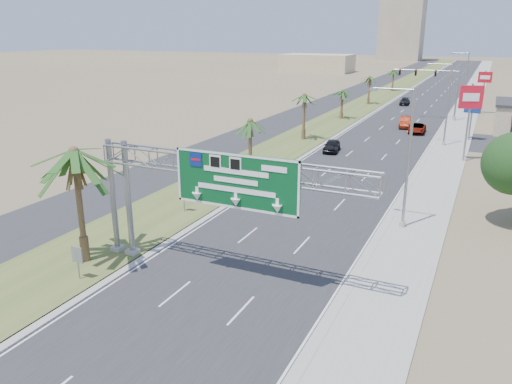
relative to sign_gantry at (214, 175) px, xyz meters
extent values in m
plane|color=#8C7A59|center=(1.06, -9.93, -6.06)|extent=(600.00, 600.00, 0.00)
cube|color=#28282B|center=(1.06, 100.07, -6.05)|extent=(12.00, 300.00, 0.02)
cube|color=#9E9B93|center=(9.56, 100.07, -6.01)|extent=(4.00, 300.00, 0.10)
cube|color=#46602A|center=(-8.94, 100.07, -6.00)|extent=(7.00, 300.00, 0.12)
cube|color=#28282B|center=(-15.94, 100.07, -6.05)|extent=(8.00, 300.00, 0.02)
cylinder|color=gray|center=(-6.14, 0.07, -2.36)|extent=(0.36, 0.36, 7.40)
cylinder|color=gray|center=(-7.34, 0.07, -2.36)|extent=(0.36, 0.36, 7.40)
cube|color=#9E9B93|center=(-6.14, 0.07, -5.86)|extent=(0.70, 0.70, 0.40)
cube|color=#9E9B93|center=(-7.34, 0.07, -5.86)|extent=(0.70, 0.70, 0.40)
cube|color=#084A20|center=(1.56, -0.41, -0.06)|extent=(7.20, 0.12, 3.00)
cube|color=navy|center=(-0.84, -0.49, 0.89)|extent=(0.75, 0.03, 0.75)
cone|color=white|center=(1.56, -0.49, -1.21)|extent=(0.56, 0.56, 0.45)
cylinder|color=brown|center=(-8.14, -1.93, -2.56)|extent=(0.36, 0.36, 7.00)
cylinder|color=brown|center=(-8.14, -1.93, -5.22)|extent=(0.54, 0.54, 1.68)
cylinder|color=brown|center=(-8.44, 22.07, -3.56)|extent=(0.36, 0.36, 5.00)
cylinder|color=brown|center=(-8.44, 22.07, -5.46)|extent=(0.54, 0.54, 1.20)
cylinder|color=brown|center=(-8.44, 38.07, -3.16)|extent=(0.36, 0.36, 5.80)
cylinder|color=brown|center=(-8.44, 38.07, -5.36)|extent=(0.54, 0.54, 1.39)
cylinder|color=brown|center=(-8.44, 56.07, -3.81)|extent=(0.36, 0.36, 4.50)
cylinder|color=brown|center=(-8.44, 56.07, -5.52)|extent=(0.54, 0.54, 1.08)
cylinder|color=brown|center=(-8.44, 75.07, -3.46)|extent=(0.36, 0.36, 5.20)
cylinder|color=brown|center=(-8.44, 75.07, -5.43)|extent=(0.54, 0.54, 1.25)
cylinder|color=brown|center=(-8.44, 100.07, -3.66)|extent=(0.36, 0.36, 4.80)
cylinder|color=brown|center=(-8.44, 100.07, -5.48)|extent=(0.54, 0.54, 1.15)
cylinder|color=gray|center=(8.56, 12.07, -1.06)|extent=(0.20, 0.20, 10.00)
cylinder|color=gray|center=(7.16, 12.07, 3.79)|extent=(2.80, 0.12, 0.12)
cube|color=slate|center=(5.76, 12.07, 3.69)|extent=(0.50, 0.22, 0.18)
cylinder|color=#9E9B93|center=(8.56, 12.07, -5.81)|extent=(0.44, 0.44, 0.50)
cylinder|color=gray|center=(8.56, 42.07, -1.06)|extent=(0.20, 0.20, 10.00)
cylinder|color=gray|center=(7.16, 42.07, 3.79)|extent=(2.80, 0.12, 0.12)
cube|color=slate|center=(5.76, 42.07, 3.69)|extent=(0.50, 0.22, 0.18)
cylinder|color=#9E9B93|center=(8.56, 42.07, -5.81)|extent=(0.44, 0.44, 0.50)
cylinder|color=gray|center=(8.56, 78.07, -1.06)|extent=(0.20, 0.20, 10.00)
cylinder|color=gray|center=(7.16, 78.07, 3.79)|extent=(2.80, 0.12, 0.12)
cube|color=slate|center=(5.76, 78.07, 3.69)|extent=(0.50, 0.22, 0.18)
cylinder|color=#9E9B93|center=(8.56, 78.07, -5.81)|extent=(0.44, 0.44, 0.50)
cylinder|color=gray|center=(8.26, 62.07, -2.06)|extent=(0.28, 0.28, 8.00)
cylinder|color=gray|center=(3.26, 62.07, 1.64)|extent=(10.00, 0.18, 0.18)
cube|color=black|center=(4.76, 61.87, 1.24)|extent=(0.32, 0.18, 0.95)
cube|color=black|center=(1.76, 61.87, 1.24)|extent=(0.32, 0.18, 0.95)
cube|color=black|center=(-0.74, 61.87, 1.24)|extent=(0.32, 0.18, 0.95)
sphere|color=red|center=(4.76, 61.75, 1.54)|extent=(0.22, 0.22, 0.22)
imported|color=black|center=(8.26, 62.07, 0.94)|extent=(0.16, 0.16, 0.60)
cylinder|color=#9E9B93|center=(8.26, 62.07, -5.76)|extent=(0.56, 0.56, 0.60)
cylinder|color=gray|center=(-6.74, -3.93, -5.16)|extent=(0.08, 0.08, 1.80)
cube|color=slate|center=(-6.74, -3.93, -4.46)|extent=(0.75, 0.06, 0.95)
cylinder|color=gray|center=(-7.44, 8.07, -5.16)|extent=(0.08, 0.08, 1.80)
cube|color=slate|center=(-7.44, 8.07, -4.46)|extent=(0.75, 0.06, 0.95)
cube|color=tan|center=(-30.94, 240.07, 11.44)|extent=(20.00, 16.00, 35.00)
cube|color=tan|center=(-43.94, 150.07, -3.06)|extent=(24.00, 14.00, 6.00)
imported|color=black|center=(-3.12, 33.14, -5.35)|extent=(2.22, 4.33, 1.41)
imported|color=maroon|center=(2.20, 52.95, -5.26)|extent=(2.15, 4.96, 1.59)
imported|color=gray|center=(4.39, 49.16, -5.41)|extent=(2.38, 4.76, 1.29)
imported|color=black|center=(-1.86, 77.38, -5.42)|extent=(2.10, 4.50, 1.27)
cylinder|color=gray|center=(11.28, 34.80, -1.87)|extent=(0.20, 0.20, 8.38)
cube|color=red|center=(11.28, 34.80, 0.92)|extent=(2.36, 1.11, 2.40)
cube|color=white|center=(11.28, 34.62, 0.92)|extent=(1.59, 0.62, 0.84)
cylinder|color=gray|center=(11.20, 46.78, -2.65)|extent=(0.20, 0.20, 6.81)
cube|color=navy|center=(11.20, 46.78, -0.95)|extent=(2.02, 0.69, 3.00)
cube|color=white|center=(11.20, 46.60, -0.95)|extent=(1.38, 0.32, 1.05)
cylinder|color=gray|center=(11.81, 71.96, -2.42)|extent=(0.20, 0.20, 7.27)
cube|color=red|center=(11.81, 71.96, 0.11)|extent=(2.22, 0.45, 1.80)
cube|color=white|center=(11.81, 71.78, 0.11)|extent=(1.54, 0.15, 0.63)
camera|label=1|loc=(13.19, -22.79, 7.47)|focal=35.00mm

